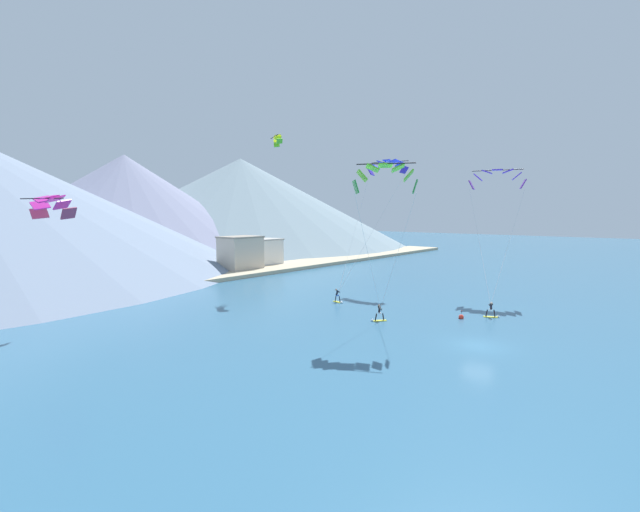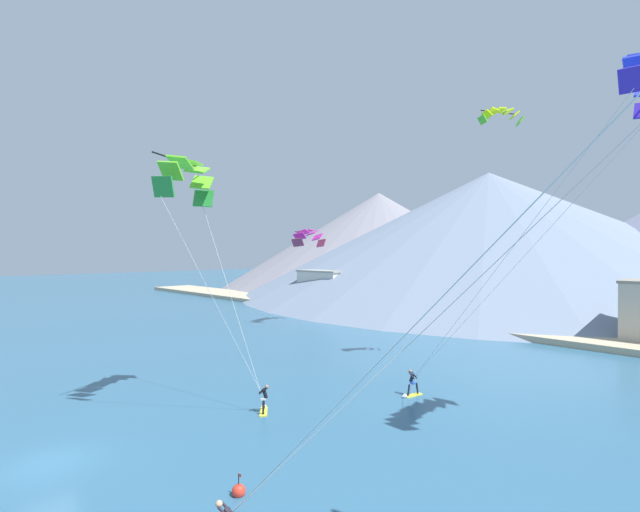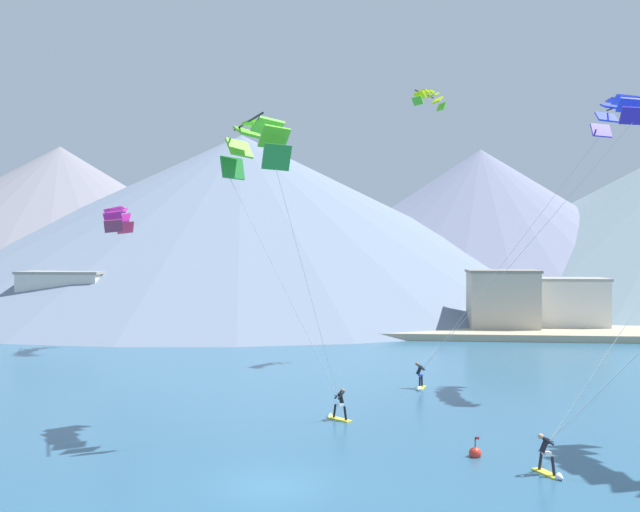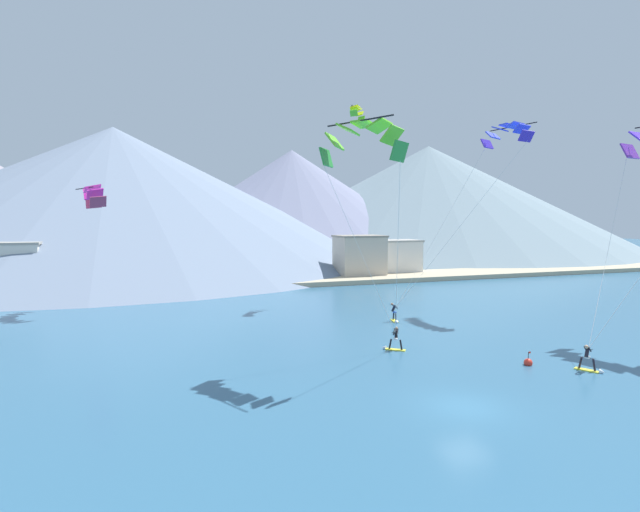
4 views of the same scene
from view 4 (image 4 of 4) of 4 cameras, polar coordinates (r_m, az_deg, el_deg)
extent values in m
plane|color=#2D5B7A|center=(27.65, 16.15, -16.24)|extent=(400.00, 400.00, 0.00)
cube|color=yellow|center=(47.61, 8.52, -7.34)|extent=(0.75, 1.50, 0.07)
cylinder|color=black|center=(47.90, 8.40, -6.76)|extent=(0.18, 0.28, 0.77)
cylinder|color=black|center=(47.15, 8.65, -6.94)|extent=(0.18, 0.28, 0.77)
cube|color=blue|center=(47.45, 8.53, -6.35)|extent=(0.37, 0.31, 0.12)
cylinder|color=black|center=(47.36, 8.41, -5.94)|extent=(0.48, 0.32, 0.66)
cylinder|color=black|center=(47.47, 8.49, -5.69)|extent=(0.56, 0.21, 0.43)
cylinder|color=black|center=(47.23, 8.57, -5.74)|extent=(0.56, 0.21, 0.43)
cylinder|color=black|center=(47.40, 8.74, -5.75)|extent=(0.15, 0.51, 0.03)
sphere|color=#9E7051|center=(47.25, 8.23, -5.47)|extent=(0.24, 0.24, 0.24)
cone|color=white|center=(46.78, 8.79, -7.48)|extent=(0.42, 0.37, 0.36)
cube|color=yellow|center=(37.53, 8.63, -10.54)|extent=(1.39, 1.26, 0.07)
cylinder|color=black|center=(37.35, 9.24, -9.98)|extent=(0.27, 0.25, 0.75)
cylinder|color=black|center=(37.51, 8.04, -9.90)|extent=(0.27, 0.25, 0.75)
cube|color=white|center=(37.33, 8.64, -9.34)|extent=(0.38, 0.39, 0.12)
cylinder|color=black|center=(37.32, 8.68, -8.81)|extent=(0.42, 0.44, 0.63)
cylinder|color=black|center=(37.16, 8.83, -8.58)|extent=(0.41, 0.46, 0.41)
cylinder|color=black|center=(37.21, 8.46, -8.56)|extent=(0.41, 0.46, 0.41)
cylinder|color=black|center=(37.02, 8.59, -8.68)|extent=(0.42, 0.36, 0.03)
sphere|color=#9E7051|center=(37.35, 8.72, -8.17)|extent=(0.23, 0.23, 0.23)
cone|color=white|center=(37.69, 7.32, -10.36)|extent=(0.46, 0.47, 0.36)
cube|color=yellow|center=(36.55, 28.20, -11.42)|extent=(1.05, 1.48, 0.07)
cylinder|color=#231E28|center=(36.54, 27.61, -10.73)|extent=(0.23, 0.29, 0.77)
cylinder|color=#231E28|center=(36.34, 28.84, -10.85)|extent=(0.23, 0.29, 0.77)
cube|color=white|center=(36.34, 28.25, -10.15)|extent=(0.40, 0.37, 0.12)
cylinder|color=#231E28|center=(36.14, 28.21, -9.66)|extent=(0.53, 0.42, 0.65)
cylinder|color=#231E28|center=(36.22, 28.07, -9.33)|extent=(0.53, 0.33, 0.42)
cylinder|color=#231E28|center=(36.16, 28.46, -9.36)|extent=(0.53, 0.33, 0.42)
cylinder|color=black|center=(36.36, 28.34, -9.33)|extent=(0.27, 0.48, 0.03)
sphere|color=tan|center=(35.87, 28.15, -9.13)|extent=(0.23, 0.23, 0.23)
cone|color=white|center=(36.32, 29.55, -11.46)|extent=(0.46, 0.43, 0.36)
cube|color=#3A22B0|center=(56.79, 18.56, 12.04)|extent=(1.38, 0.93, 1.10)
cube|color=blue|center=(56.43, 19.15, 12.89)|extent=(1.40, 1.13, 0.93)
cube|color=blue|center=(55.85, 19.88, 13.49)|extent=(1.41, 1.22, 0.65)
cube|color=blue|center=(55.12, 20.66, 13.78)|extent=(1.41, 1.18, 0.30)
cube|color=blue|center=(54.31, 21.42, 13.72)|extent=(1.41, 1.10, 0.65)
cube|color=blue|center=(53.50, 22.06, 13.29)|extent=(1.40, 1.00, 0.93)
cube|color=#3A22B0|center=(52.79, 22.52, 12.54)|extent=(1.39, 0.80, 1.10)
cylinder|color=black|center=(55.51, 21.13, 13.61)|extent=(1.14, 5.60, 0.10)
cylinder|color=silver|center=(51.37, 13.93, 3.71)|extent=(12.28, 3.66, 15.64)
cylinder|color=silver|center=(48.99, 15.99, 3.65)|extent=(12.57, 2.37, 15.64)
cube|color=green|center=(30.75, 9.05, 11.73)|extent=(1.45, 1.00, 1.26)
cube|color=#6AD328|center=(31.29, 8.24, 13.48)|extent=(1.67, 1.38, 1.12)
cube|color=#6AD328|center=(31.93, 6.79, 14.56)|extent=(1.78, 1.65, 0.79)
cube|color=#6AD328|center=(32.55, 5.00, 14.81)|extent=(1.80, 1.77, 0.32)
cube|color=#6AD328|center=(33.06, 3.20, 14.22)|extent=(1.72, 1.77, 0.79)
cube|color=#6AD328|center=(33.36, 1.70, 12.94)|extent=(1.52, 1.61, 1.12)
cube|color=green|center=(33.42, 0.71, 11.19)|extent=(1.25, 1.30, 1.26)
cylinder|color=black|center=(32.06, 4.45, 15.14)|extent=(2.45, 4.73, 0.10)
cylinder|color=silver|center=(33.32, 8.85, 0.08)|extent=(2.56, 5.16, 11.73)
cylinder|color=silver|center=(34.63, 4.75, 0.27)|extent=(5.76, 0.66, 11.73)
cube|color=purple|center=(48.25, 31.89, 10.13)|extent=(2.12, 1.19, 1.28)
cylinder|color=silver|center=(41.75, 30.20, 1.38)|extent=(10.85, 6.86, 13.10)
cube|color=#8D3150|center=(54.23, -24.02, 5.68)|extent=(1.58, 1.17, 1.23)
cube|color=#C7249B|center=(54.91, -24.32, 6.53)|extent=(1.64, 1.39, 1.12)
cube|color=#C7249B|center=(55.86, -24.55, 7.06)|extent=(1.69, 1.46, 0.85)
cube|color=#C7249B|center=(56.94, -24.68, 7.19)|extent=(1.71, 1.38, 0.47)
cube|color=#C7249B|center=(58.01, -24.71, 6.94)|extent=(1.71, 1.22, 0.85)
cube|color=#C7249B|center=(58.93, -24.63, 6.35)|extent=(1.69, 0.93, 1.12)
cube|color=#8D3150|center=(59.58, -24.46, 5.51)|extent=(1.64, 0.68, 1.23)
cylinder|color=black|center=(56.89, -25.37, 7.01)|extent=(2.20, 5.10, 0.10)
cube|color=#5AC429|center=(57.26, 3.89, 16.00)|extent=(0.99, 0.79, 0.74)
cube|color=#D6ED0F|center=(57.81, 3.92, 16.39)|extent=(1.06, 0.93, 0.65)
cube|color=#D6ED0F|center=(58.45, 4.02, 16.58)|extent=(1.09, 1.03, 0.48)
cube|color=#D6ED0F|center=(59.11, 4.17, 16.55)|extent=(1.09, 1.07, 0.26)
cube|color=#D6ED0F|center=(59.71, 4.36, 16.31)|extent=(1.06, 1.08, 0.48)
cube|color=#D6ED0F|center=(60.19, 4.56, 15.90)|extent=(0.98, 1.05, 0.65)
cube|color=#5AC429|center=(60.50, 4.75, 15.36)|extent=(0.87, 0.96, 0.74)
cylinder|color=black|center=(59.19, 3.81, 16.47)|extent=(1.74, 3.17, 0.10)
sphere|color=red|center=(36.21, 22.69, -11.19)|extent=(0.56, 0.56, 0.56)
cylinder|color=black|center=(36.08, 22.71, -10.42)|extent=(0.04, 0.04, 0.44)
cube|color=red|center=(36.10, 22.83, -10.12)|extent=(0.18, 0.01, 0.12)
cube|color=tan|center=(72.65, -7.12, -3.04)|extent=(180.00, 10.00, 0.70)
cube|color=beige|center=(79.47, 4.54, -0.23)|extent=(7.23, 5.44, 6.64)
cube|color=gray|center=(79.27, 4.56, 2.27)|extent=(7.52, 5.66, 0.30)
cube|color=silver|center=(84.68, 8.32, -0.30)|extent=(8.62, 5.15, 5.71)
cube|color=#9D9992|center=(84.49, 8.34, 1.73)|extent=(8.96, 5.36, 0.30)
cone|color=gray|center=(131.96, -3.24, 6.10)|extent=(84.39, 84.39, 27.42)
cone|color=gray|center=(148.02, 12.21, 6.36)|extent=(114.96, 114.96, 30.22)
cone|color=slate|center=(117.39, -22.40, 6.43)|extent=(117.90, 117.90, 29.18)
camera|label=1|loc=(22.49, -86.94, 4.30)|focal=24.00mm
camera|label=2|loc=(41.34, 48.04, 3.15)|focal=24.00mm
camera|label=3|loc=(20.71, 88.68, -0.72)|focal=40.00mm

